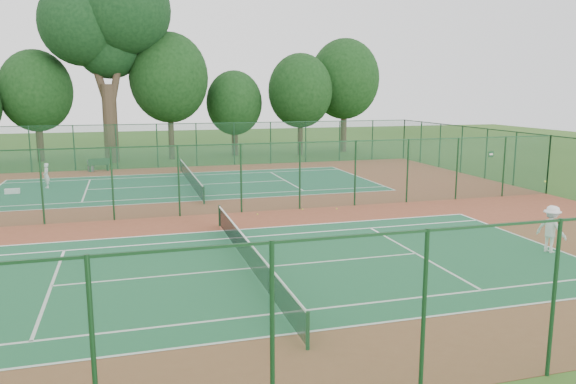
% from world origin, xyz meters
% --- Properties ---
extents(ground, '(120.00, 120.00, 0.00)m').
position_xyz_m(ground, '(0.00, 0.00, 0.00)').
color(ground, '#32591C').
rests_on(ground, ground).
extents(red_pad, '(40.00, 36.00, 0.01)m').
position_xyz_m(red_pad, '(0.00, 0.00, 0.01)').
color(red_pad, brown).
rests_on(red_pad, ground).
extents(court_near, '(23.77, 10.97, 0.01)m').
position_xyz_m(court_near, '(0.00, -9.00, 0.01)').
color(court_near, '#1C5A37').
rests_on(court_near, red_pad).
extents(court_far, '(23.77, 10.97, 0.01)m').
position_xyz_m(court_far, '(0.00, 9.00, 0.01)').
color(court_far, '#1C5B3D').
rests_on(court_far, red_pad).
extents(fence_north, '(40.00, 0.09, 3.50)m').
position_xyz_m(fence_north, '(0.00, 18.00, 1.76)').
color(fence_north, '#174625').
rests_on(fence_north, ground).
extents(fence_south, '(40.00, 0.09, 3.50)m').
position_xyz_m(fence_south, '(0.00, -18.00, 1.76)').
color(fence_south, '#1C542D').
rests_on(fence_south, ground).
extents(fence_east, '(0.09, 36.00, 3.50)m').
position_xyz_m(fence_east, '(20.00, 0.00, 1.76)').
color(fence_east, '#1A502F').
rests_on(fence_east, ground).
extents(fence_divider, '(40.00, 0.09, 3.50)m').
position_xyz_m(fence_divider, '(0.00, 0.00, 1.76)').
color(fence_divider, '#1B5134').
rests_on(fence_divider, ground).
extents(tennis_net_near, '(0.10, 12.90, 0.97)m').
position_xyz_m(tennis_net_near, '(0.00, -9.00, 0.54)').
color(tennis_net_near, '#14391F').
rests_on(tennis_net_near, ground).
extents(tennis_net_far, '(0.10, 12.90, 0.97)m').
position_xyz_m(tennis_net_far, '(0.00, 9.00, 0.54)').
color(tennis_net_far, '#143921').
rests_on(tennis_net_far, ground).
extents(player_near, '(1.03, 1.32, 1.80)m').
position_xyz_m(player_near, '(11.38, -10.24, 0.92)').
color(player_near, white).
rests_on(player_near, court_near).
extents(player_far, '(0.56, 0.67, 1.57)m').
position_xyz_m(player_far, '(-8.79, 10.34, 0.81)').
color(player_far, white).
rests_on(player_far, court_far).
extents(trash_bin, '(0.50, 0.50, 0.85)m').
position_xyz_m(trash_bin, '(-6.55, 17.35, 0.44)').
color(trash_bin, slate).
rests_on(trash_bin, red_pad).
extents(bench, '(1.69, 0.90, 1.00)m').
position_xyz_m(bench, '(-5.95, 17.18, 0.53)').
color(bench, '#133719').
rests_on(bench, red_pad).
extents(kit_bag, '(0.82, 0.31, 0.31)m').
position_xyz_m(kit_bag, '(-10.54, 8.83, 0.16)').
color(kit_bag, silver).
rests_on(kit_bag, red_pad).
extents(stray_ball_a, '(0.07, 0.07, 0.07)m').
position_xyz_m(stray_ball_a, '(4.66, -0.35, 0.05)').
color(stray_ball_a, '#BCD230').
rests_on(stray_ball_a, red_pad).
extents(stray_ball_b, '(0.07, 0.07, 0.07)m').
position_xyz_m(stray_ball_b, '(6.40, -0.70, 0.04)').
color(stray_ball_b, '#C9E435').
rests_on(stray_ball_b, red_pad).
extents(stray_ball_c, '(0.06, 0.06, 0.06)m').
position_xyz_m(stray_ball_c, '(2.17, -0.80, 0.04)').
color(stray_ball_c, '#CDE435').
rests_on(stray_ball_c, red_pad).
extents(big_tree, '(10.62, 7.78, 16.32)m').
position_xyz_m(big_tree, '(-4.95, 22.90, 11.56)').
color(big_tree, '#3C2D20').
rests_on(big_tree, ground).
extents(evergreen_row, '(39.00, 5.00, 12.00)m').
position_xyz_m(evergreen_row, '(0.50, 24.25, 0.00)').
color(evergreen_row, black).
rests_on(evergreen_row, ground).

